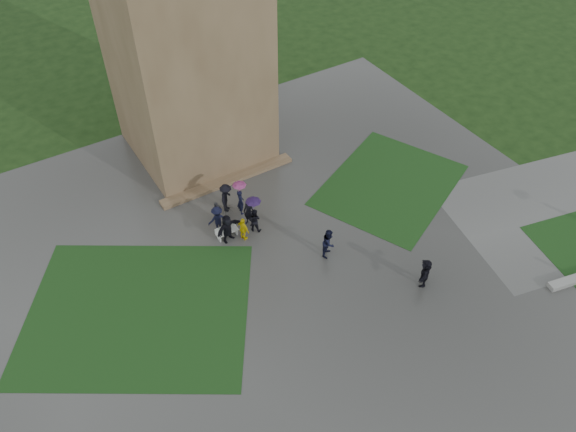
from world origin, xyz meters
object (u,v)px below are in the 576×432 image
pedestrian_mid (329,242)px  pedestrian_near (425,273)px  tower (181,19)px  bench (227,231)px

pedestrian_mid → pedestrian_near: pedestrian_mid is taller
tower → bench: bearing=-104.6°
pedestrian_mid → pedestrian_near: 5.30m
tower → pedestrian_mid: size_ratio=9.94×
bench → pedestrian_near: size_ratio=0.77×
tower → pedestrian_near: (4.93, -17.12, -8.12)m
tower → pedestrian_near: tower is taller
bench → pedestrian_near: (7.18, -8.48, 0.47)m
tower → bench: 12.39m
tower → pedestrian_mid: tower is taller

